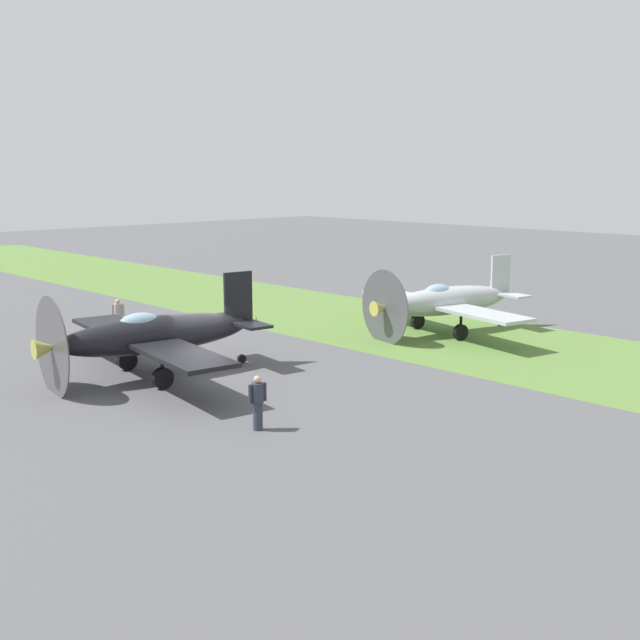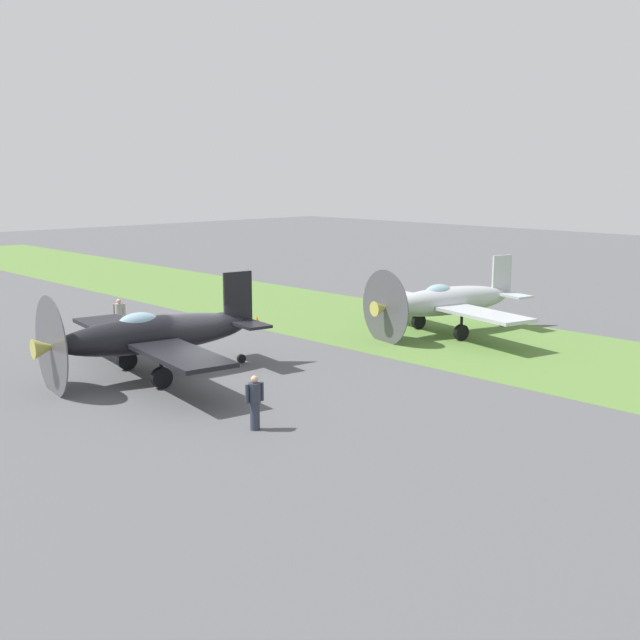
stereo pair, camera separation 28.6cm
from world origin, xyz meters
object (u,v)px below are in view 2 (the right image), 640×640
(airplane_lead, at_px, (152,335))
(ground_crew_mechanic, at_px, (119,315))
(airplane_wingman, at_px, (446,301))
(runway_marker_cone, at_px, (257,320))
(ground_crew_chief, at_px, (255,401))

(airplane_lead, height_order, ground_crew_mechanic, airplane_lead)
(airplane_wingman, relative_size, runway_marker_cone, 24.81)
(ground_crew_mechanic, bearing_deg, airplane_lead, 105.32)
(airplane_lead, xyz_separation_m, ground_crew_mechanic, (8.44, -3.29, -0.78))
(airplane_wingman, height_order, ground_crew_chief, airplane_wingman)
(ground_crew_chief, bearing_deg, airplane_lead, 92.05)
(airplane_lead, distance_m, ground_crew_chief, 7.81)
(runway_marker_cone, bearing_deg, airplane_wingman, -148.00)
(airplane_wingman, relative_size, ground_crew_mechanic, 6.31)
(ground_crew_chief, distance_m, runway_marker_cone, 17.24)
(ground_crew_mechanic, height_order, runway_marker_cone, ground_crew_mechanic)
(ground_crew_chief, relative_size, runway_marker_cone, 3.93)
(ground_crew_chief, bearing_deg, runway_marker_cone, 61.23)
(airplane_wingman, bearing_deg, airplane_lead, 92.25)
(airplane_lead, xyz_separation_m, ground_crew_chief, (-7.70, 1.12, -0.78))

